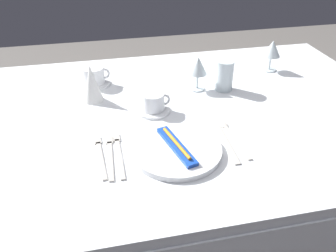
{
  "coord_description": "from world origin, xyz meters",
  "views": [
    {
      "loc": [
        -0.21,
        -1.07,
        1.39
      ],
      "look_at": [
        -0.01,
        -0.12,
        0.76
      ],
      "focal_mm": 37.54,
      "sensor_mm": 36.0,
      "label": 1
    }
  ],
  "objects_px": {
    "dinner_plate": "(176,150)",
    "spoon_soup": "(231,135)",
    "coffee_cup_right": "(154,102)",
    "wine_glass_centre": "(272,50)",
    "fork_inner": "(110,155)",
    "dinner_knife": "(226,142)",
    "wine_glass_left": "(198,67)",
    "toothbrush_package": "(176,146)",
    "napkin_folded": "(92,83)",
    "coffee_cup_left": "(94,75)",
    "fork_outer": "(119,153)",
    "fork_salad": "(100,155)",
    "drink_tumbler": "(225,76)"
  },
  "relations": [
    {
      "from": "coffee_cup_left",
      "to": "spoon_soup",
      "type": "bearing_deg",
      "value": -48.26
    },
    {
      "from": "coffee_cup_left",
      "to": "dinner_knife",
      "type": "bearing_deg",
      "value": -52.46
    },
    {
      "from": "coffee_cup_right",
      "to": "wine_glass_centre",
      "type": "xyz_separation_m",
      "value": [
        0.57,
        0.25,
        0.05
      ]
    },
    {
      "from": "spoon_soup",
      "to": "wine_glass_centre",
      "type": "bearing_deg",
      "value": 52.4
    },
    {
      "from": "fork_salad",
      "to": "dinner_knife",
      "type": "xyz_separation_m",
      "value": [
        0.39,
        -0.02,
        0.0
      ]
    },
    {
      "from": "napkin_folded",
      "to": "coffee_cup_left",
      "type": "bearing_deg",
      "value": 85.89
    },
    {
      "from": "wine_glass_left",
      "to": "drink_tumbler",
      "type": "bearing_deg",
      "value": -13.69
    },
    {
      "from": "fork_salad",
      "to": "dinner_knife",
      "type": "height_order",
      "value": "same"
    },
    {
      "from": "coffee_cup_left",
      "to": "wine_glass_centre",
      "type": "xyz_separation_m",
      "value": [
        0.77,
        -0.01,
        0.05
      ]
    },
    {
      "from": "fork_inner",
      "to": "napkin_folded",
      "type": "relative_size",
      "value": 1.53
    },
    {
      "from": "fork_inner",
      "to": "wine_glass_centre",
      "type": "relative_size",
      "value": 1.6
    },
    {
      "from": "coffee_cup_left",
      "to": "coffee_cup_right",
      "type": "distance_m",
      "value": 0.33
    },
    {
      "from": "dinner_knife",
      "to": "drink_tumbler",
      "type": "height_order",
      "value": "drink_tumbler"
    },
    {
      "from": "fork_salad",
      "to": "spoon_soup",
      "type": "bearing_deg",
      "value": 2.47
    },
    {
      "from": "wine_glass_left",
      "to": "napkin_folded",
      "type": "relative_size",
      "value": 0.96
    },
    {
      "from": "dinner_plate",
      "to": "spoon_soup",
      "type": "distance_m",
      "value": 0.2
    },
    {
      "from": "fork_outer",
      "to": "dinner_knife",
      "type": "height_order",
      "value": "same"
    },
    {
      "from": "spoon_soup",
      "to": "fork_inner",
      "type": "bearing_deg",
      "value": -176.32
    },
    {
      "from": "toothbrush_package",
      "to": "napkin_folded",
      "type": "xyz_separation_m",
      "value": [
        -0.23,
        0.39,
        0.05
      ]
    },
    {
      "from": "coffee_cup_right",
      "to": "fork_outer",
      "type": "bearing_deg",
      "value": -123.45
    },
    {
      "from": "coffee_cup_left",
      "to": "wine_glass_centre",
      "type": "distance_m",
      "value": 0.77
    },
    {
      "from": "dinner_plate",
      "to": "coffee_cup_left",
      "type": "distance_m",
      "value": 0.57
    },
    {
      "from": "fork_salad",
      "to": "spoon_soup",
      "type": "height_order",
      "value": "spoon_soup"
    },
    {
      "from": "dinner_knife",
      "to": "spoon_soup",
      "type": "height_order",
      "value": "spoon_soup"
    },
    {
      "from": "toothbrush_package",
      "to": "drink_tumbler",
      "type": "bearing_deg",
      "value": 52.6
    },
    {
      "from": "dinner_plate",
      "to": "drink_tumbler",
      "type": "bearing_deg",
      "value": 52.6
    },
    {
      "from": "dinner_plate",
      "to": "coffee_cup_right",
      "type": "xyz_separation_m",
      "value": [
        -0.02,
        0.26,
        0.03
      ]
    },
    {
      "from": "fork_outer",
      "to": "drink_tumbler",
      "type": "distance_m",
      "value": 0.57
    },
    {
      "from": "dinner_knife",
      "to": "coffee_cup_right",
      "type": "xyz_separation_m",
      "value": [
        -0.19,
        0.24,
        0.04
      ]
    },
    {
      "from": "dinner_knife",
      "to": "wine_glass_centre",
      "type": "distance_m",
      "value": 0.63
    },
    {
      "from": "toothbrush_package",
      "to": "napkin_folded",
      "type": "distance_m",
      "value": 0.45
    },
    {
      "from": "dinner_plate",
      "to": "toothbrush_package",
      "type": "distance_m",
      "value": 0.02
    },
    {
      "from": "coffee_cup_right",
      "to": "wine_glass_centre",
      "type": "bearing_deg",
      "value": 23.94
    },
    {
      "from": "spoon_soup",
      "to": "wine_glass_left",
      "type": "height_order",
      "value": "wine_glass_left"
    },
    {
      "from": "coffee_cup_left",
      "to": "napkin_folded",
      "type": "xyz_separation_m",
      "value": [
        -0.01,
        -0.14,
        0.03
      ]
    },
    {
      "from": "wine_glass_centre",
      "to": "drink_tumbler",
      "type": "bearing_deg",
      "value": -152.49
    },
    {
      "from": "spoon_soup",
      "to": "wine_glass_centre",
      "type": "height_order",
      "value": "wine_glass_centre"
    },
    {
      "from": "dinner_plate",
      "to": "wine_glass_left",
      "type": "bearing_deg",
      "value": 65.59
    },
    {
      "from": "fork_inner",
      "to": "drink_tumbler",
      "type": "relative_size",
      "value": 1.79
    },
    {
      "from": "dinner_knife",
      "to": "coffee_cup_left",
      "type": "distance_m",
      "value": 0.64
    },
    {
      "from": "fork_salad",
      "to": "toothbrush_package",
      "type": "bearing_deg",
      "value": -8.34
    },
    {
      "from": "wine_glass_left",
      "to": "drink_tumbler",
      "type": "xyz_separation_m",
      "value": [
        0.1,
        -0.03,
        -0.04
      ]
    },
    {
      "from": "toothbrush_package",
      "to": "drink_tumbler",
      "type": "xyz_separation_m",
      "value": [
        0.28,
        0.37,
        0.04
      ]
    },
    {
      "from": "coffee_cup_left",
      "to": "fork_inner",
      "type": "bearing_deg",
      "value": -87.07
    },
    {
      "from": "coffee_cup_right",
      "to": "spoon_soup",
      "type": "bearing_deg",
      "value": -42.82
    },
    {
      "from": "fork_inner",
      "to": "wine_glass_centre",
      "type": "distance_m",
      "value": 0.89
    },
    {
      "from": "fork_inner",
      "to": "wine_glass_centre",
      "type": "height_order",
      "value": "wine_glass_centre"
    },
    {
      "from": "fork_outer",
      "to": "dinner_knife",
      "type": "distance_m",
      "value": 0.34
    },
    {
      "from": "coffee_cup_left",
      "to": "wine_glass_left",
      "type": "relative_size",
      "value": 0.8
    },
    {
      "from": "dinner_plate",
      "to": "fork_inner",
      "type": "xyz_separation_m",
      "value": [
        -0.2,
        0.03,
        -0.01
      ]
    }
  ]
}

